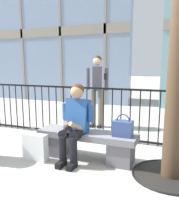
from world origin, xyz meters
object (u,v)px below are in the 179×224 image
seated_person_with_phone (75,120)px  bystander_at_railing (97,86)px  stone_bench (87,142)px  handbag_on_bench (123,128)px  shopping_bag (35,147)px

seated_person_with_phone → bystander_at_railing: 2.14m
stone_bench → seated_person_with_phone: seated_person_with_phone is taller
stone_bench → seated_person_with_phone: (-0.15, -0.13, 0.38)m
seated_person_with_phone → handbag_on_bench: seated_person_with_phone is taller
stone_bench → handbag_on_bench: 0.65m
handbag_on_bench → bystander_at_railing: (-1.14, 1.95, 0.43)m
handbag_on_bench → bystander_at_railing: bystander_at_railing is taller
seated_person_with_phone → bystander_at_railing: size_ratio=0.71×
seated_person_with_phone → bystander_at_railing: (-0.42, 2.07, 0.35)m
shopping_bag → seated_person_with_phone: bearing=22.7°
stone_bench → seated_person_with_phone: size_ratio=1.32×
stone_bench → shopping_bag: 0.82m
seated_person_with_phone → shopping_bag: seated_person_with_phone is taller
seated_person_with_phone → bystander_at_railing: bearing=101.5°
stone_bench → bystander_at_railing: 2.15m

